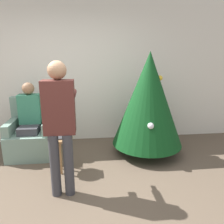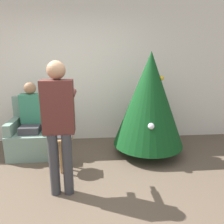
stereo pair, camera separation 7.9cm
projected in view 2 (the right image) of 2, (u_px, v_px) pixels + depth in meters
ground_plane at (55, 213)px, 2.42m from camera, size 14.00×14.00×0.00m
wall_back at (70, 73)px, 4.21m from camera, size 8.00×0.06×2.70m
christmas_tree at (149, 100)px, 3.63m from camera, size 1.20×1.20×1.76m
armchair at (34, 135)px, 3.83m from camera, size 0.73×0.71×0.98m
person_seated at (31, 116)px, 3.71m from camera, size 0.36×0.46×1.25m
person_standing at (59, 119)px, 2.57m from camera, size 0.39×0.57×1.64m
side_stool at (61, 143)px, 3.24m from camera, size 0.36×0.36×0.53m
laptop at (61, 136)px, 3.21m from camera, size 0.34×0.22×0.02m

